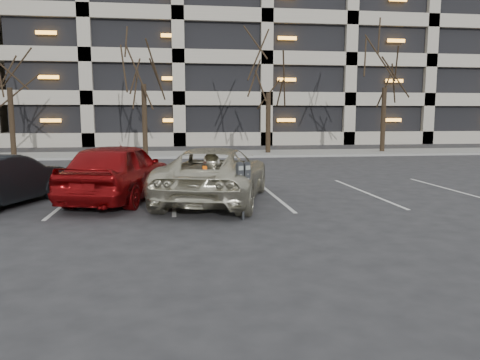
{
  "coord_description": "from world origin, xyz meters",
  "views": [
    {
      "loc": [
        -1.35,
        -10.67,
        2.27
      ],
      "look_at": [
        0.0,
        -0.94,
        0.9
      ],
      "focal_mm": 35.0,
      "sensor_mm": 36.0,
      "label": 1
    }
  ],
  "objects_px": {
    "tree_a": "(7,44)",
    "tree_c": "(269,54)",
    "suv_silver": "(215,174)",
    "car_dark": "(1,180)",
    "car_red": "(119,171)",
    "tree_d": "(386,47)",
    "tree_b": "(142,39)",
    "parking_meter": "(243,176)"
  },
  "relations": [
    {
      "from": "tree_a",
      "to": "tree_c",
      "type": "distance_m",
      "value": 14.0
    },
    {
      "from": "tree_a",
      "to": "suv_silver",
      "type": "distance_m",
      "value": 18.16
    },
    {
      "from": "car_dark",
      "to": "tree_a",
      "type": "bearing_deg",
      "value": -53.03
    },
    {
      "from": "tree_c",
      "to": "car_red",
      "type": "height_order",
      "value": "tree_c"
    },
    {
      "from": "tree_d",
      "to": "tree_b",
      "type": "bearing_deg",
      "value": 180.0
    },
    {
      "from": "tree_c",
      "to": "car_red",
      "type": "bearing_deg",
      "value": -116.12
    },
    {
      "from": "car_dark",
      "to": "parking_meter",
      "type": "bearing_deg",
      "value": 177.94
    },
    {
      "from": "tree_a",
      "to": "car_red",
      "type": "relative_size",
      "value": 1.78
    },
    {
      "from": "tree_c",
      "to": "car_dark",
      "type": "bearing_deg",
      "value": -123.82
    },
    {
      "from": "car_red",
      "to": "tree_d",
      "type": "bearing_deg",
      "value": -120.22
    },
    {
      "from": "car_dark",
      "to": "car_red",
      "type": "bearing_deg",
      "value": -150.47
    },
    {
      "from": "tree_b",
      "to": "tree_d",
      "type": "height_order",
      "value": "tree_b"
    },
    {
      "from": "tree_c",
      "to": "car_dark",
      "type": "xyz_separation_m",
      "value": [
        -9.67,
        -14.44,
        -5.04
      ]
    },
    {
      "from": "car_red",
      "to": "car_dark",
      "type": "height_order",
      "value": "car_red"
    },
    {
      "from": "tree_c",
      "to": "parking_meter",
      "type": "bearing_deg",
      "value": -103.09
    },
    {
      "from": "tree_d",
      "to": "parking_meter",
      "type": "bearing_deg",
      "value": -122.99
    },
    {
      "from": "tree_a",
      "to": "car_red",
      "type": "distance_m",
      "value": 16.53
    },
    {
      "from": "tree_a",
      "to": "car_dark",
      "type": "bearing_deg",
      "value": -73.31
    },
    {
      "from": "parking_meter",
      "to": "car_dark",
      "type": "height_order",
      "value": "car_dark"
    },
    {
      "from": "tree_b",
      "to": "car_dark",
      "type": "relative_size",
      "value": 2.2
    },
    {
      "from": "tree_c",
      "to": "tree_d",
      "type": "bearing_deg",
      "value": 0.0
    },
    {
      "from": "tree_c",
      "to": "tree_b",
      "type": "bearing_deg",
      "value": 180.0
    },
    {
      "from": "suv_silver",
      "to": "car_dark",
      "type": "bearing_deg",
      "value": 15.37
    },
    {
      "from": "suv_silver",
      "to": "car_red",
      "type": "xyz_separation_m",
      "value": [
        -2.53,
        0.46,
        0.07
      ]
    },
    {
      "from": "parking_meter",
      "to": "car_dark",
      "type": "xyz_separation_m",
      "value": [
        -5.76,
        2.37,
        -0.3
      ]
    },
    {
      "from": "tree_c",
      "to": "tree_d",
      "type": "relative_size",
      "value": 0.91
    },
    {
      "from": "tree_c",
      "to": "car_red",
      "type": "relative_size",
      "value": 1.71
    },
    {
      "from": "tree_a",
      "to": "tree_b",
      "type": "xyz_separation_m",
      "value": [
        7.0,
        0.0,
        0.41
      ]
    },
    {
      "from": "tree_c",
      "to": "parking_meter",
      "type": "relative_size",
      "value": 6.32
    },
    {
      "from": "tree_a",
      "to": "tree_d",
      "type": "bearing_deg",
      "value": 0.0
    },
    {
      "from": "tree_a",
      "to": "suv_silver",
      "type": "relative_size",
      "value": 1.47
    },
    {
      "from": "tree_b",
      "to": "car_dark",
      "type": "bearing_deg",
      "value": -100.49
    },
    {
      "from": "tree_a",
      "to": "tree_b",
      "type": "bearing_deg",
      "value": 0.0
    },
    {
      "from": "tree_d",
      "to": "parking_meter",
      "type": "height_order",
      "value": "tree_d"
    },
    {
      "from": "tree_c",
      "to": "car_dark",
      "type": "height_order",
      "value": "tree_c"
    },
    {
      "from": "suv_silver",
      "to": "car_red",
      "type": "bearing_deg",
      "value": 5.08
    },
    {
      "from": "tree_b",
      "to": "parking_meter",
      "type": "height_order",
      "value": "tree_b"
    },
    {
      "from": "tree_d",
      "to": "suv_silver",
      "type": "xyz_separation_m",
      "value": [
        -11.32,
        -14.44,
        -5.53
      ]
    },
    {
      "from": "tree_d",
      "to": "car_dark",
      "type": "distance_m",
      "value": 22.75
    },
    {
      "from": "tree_a",
      "to": "parking_meter",
      "type": "height_order",
      "value": "tree_a"
    },
    {
      "from": "tree_d",
      "to": "parking_meter",
      "type": "distance_m",
      "value": 20.72
    },
    {
      "from": "tree_d",
      "to": "car_red",
      "type": "height_order",
      "value": "tree_d"
    }
  ]
}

